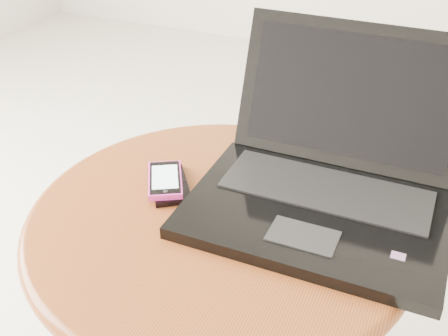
% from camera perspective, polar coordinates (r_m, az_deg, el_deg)
% --- Properties ---
extents(table, '(0.62, 0.62, 0.50)m').
position_cam_1_polar(table, '(0.96, -0.40, -9.75)').
color(table, '#4F2615').
rests_on(table, ground).
extents(laptop, '(0.40, 0.37, 0.25)m').
position_cam_1_polar(laptop, '(0.90, 10.52, -0.97)').
color(laptop, black).
rests_on(laptop, table).
extents(phone_black, '(0.12, 0.13, 0.01)m').
position_cam_1_polar(phone_black, '(0.95, -5.65, -1.62)').
color(phone_black, black).
rests_on(phone_black, table).
extents(phone_pink, '(0.10, 0.12, 0.01)m').
position_cam_1_polar(phone_pink, '(0.94, -6.07, -1.20)').
color(phone_pink, '#EC34A6').
rests_on(phone_pink, phone_black).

